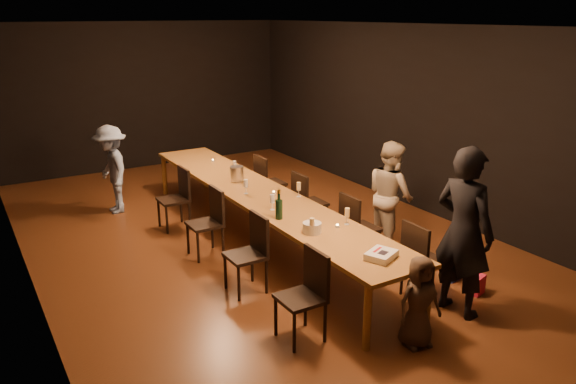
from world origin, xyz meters
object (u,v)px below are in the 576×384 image
chair_left_0 (300,297)px  chair_right_3 (271,182)px  plate_stack (312,228)px  champagne_bottle (279,204)px  chair_left_3 (173,199)px  woman_tan (390,195)px  child (419,302)px  chair_right_2 (310,202)px  chair_right_0 (426,260)px  ice_bucket (237,174)px  birthday_cake (381,255)px  chair_right_1 (360,227)px  woman_birthday (464,232)px  table (260,196)px  chair_left_2 (205,223)px  man_blue (112,170)px  chair_left_1 (245,255)px

chair_left_0 → chair_right_3: bearing=-25.3°
plate_stack → champagne_bottle: 0.61m
chair_left_3 → woman_tan: bearing=-133.4°
chair_left_3 → plate_stack: bearing=-166.9°
woman_tan → child: 2.52m
chair_left_3 → child: (0.94, -4.29, 0.01)m
chair_right_2 → chair_right_3: (0.00, 1.20, 0.00)m
child → plate_stack: (-0.28, 1.47, 0.34)m
chair_right_0 → ice_bucket: (-0.86, 3.11, 0.40)m
woman_tan → chair_right_3: bearing=24.2°
chair_right_0 → child: size_ratio=0.98×
ice_bucket → birthday_cake: bearing=-89.5°
chair_left_0 → champagne_bottle: size_ratio=2.50×
chair_right_1 → woman_birthday: bearing=2.8°
birthday_cake → ice_bucket: (-0.03, 3.28, 0.08)m
chair_right_3 → birthday_cake: chair_right_3 is taller
table → chair_right_1: bearing=-54.7°
chair_left_2 → man_blue: (-0.58, 2.41, 0.26)m
chair_right_3 → child: size_ratio=0.98×
chair_left_0 → plate_stack: chair_left_0 is taller
chair_left_2 → birthday_cake: (0.87, -2.57, 0.32)m
plate_stack → ice_bucket: bearing=85.4°
chair_left_0 → birthday_cake: (0.87, -0.17, 0.32)m
chair_right_3 → champagne_bottle: champagne_bottle is taller
chair_right_2 → ice_bucket: 1.18m
chair_right_1 → champagne_bottle: bearing=-98.6°
chair_right_3 → chair_left_2: same height
chair_right_0 → birthday_cake: chair_right_0 is taller
chair_right_0 → chair_right_3: bearing=180.0°
chair_left_3 → champagne_bottle: 2.34m
champagne_bottle → ice_bucket: bearing=80.7°
chair_right_3 → chair_left_0: 3.98m
chair_right_0 → man_blue: (-2.28, 4.81, 0.26)m
table → ice_bucket: (-0.01, 0.71, 0.16)m
table → child: child is taller
man_blue → plate_stack: man_blue is taller
chair_left_0 → man_blue: bearing=6.9°
chair_left_1 → chair_left_2: same height
chair_left_0 → chair_right_2: bearing=-35.3°
champagne_bottle → chair_left_2: bearing=118.5°
woman_tan → ice_bucket: woman_tan is taller
chair_right_2 → man_blue: size_ratio=0.64×
woman_birthday → man_blue: size_ratio=1.29×
chair_right_3 → birthday_cake: bearing=-12.4°
chair_right_3 → chair_left_3: bearing=-90.0°
child → chair_left_3: bearing=110.8°
chair_right_1 → chair_left_1: (-1.70, 0.00, 0.00)m
woman_tan → ice_bucket: bearing=49.0°
chair_left_1 → plate_stack: size_ratio=4.28×
chair_right_3 → chair_left_2: size_ratio=1.00×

